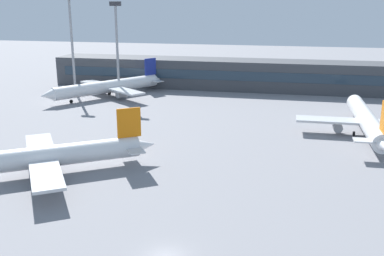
# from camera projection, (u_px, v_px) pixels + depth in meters

# --- Properties ---
(ground_plane) EXTENTS (400.00, 400.00, 0.00)m
(ground_plane) POSITION_uv_depth(u_px,v_px,m) (221.00, 145.00, 85.72)
(ground_plane) COLOR gray
(terminal_building) EXTENTS (123.51, 12.13, 9.00)m
(terminal_building) POSITION_uv_depth(u_px,v_px,m) (249.00, 75.00, 138.45)
(terminal_building) COLOR #3F4247
(terminal_building) RESTS_ON ground_plane
(airplane_near) EXTENTS (34.10, 25.21, 9.66)m
(airplane_near) POSITION_uv_depth(u_px,v_px,m) (35.00, 158.00, 69.74)
(airplane_near) COLOR white
(airplane_near) RESTS_ON ground_plane
(airplane_mid) EXTENTS (28.20, 40.59, 10.04)m
(airplane_mid) POSITION_uv_depth(u_px,v_px,m) (366.00, 119.00, 92.06)
(airplane_mid) COLOR silver
(airplane_mid) RESTS_ON ground_plane
(airplane_far) EXTENTS (26.70, 33.85, 9.84)m
(airplane_far) POSITION_uv_depth(u_px,v_px,m) (107.00, 87.00, 127.05)
(airplane_far) COLOR white
(airplane_far) RESTS_ON ground_plane
(floodlight_tower_west) EXTENTS (3.20, 0.80, 26.41)m
(floodlight_tower_west) POSITION_uv_depth(u_px,v_px,m) (117.00, 43.00, 125.70)
(floodlight_tower_west) COLOR gray
(floodlight_tower_west) RESTS_ON ground_plane
(floodlight_tower_east) EXTENTS (3.20, 0.80, 28.08)m
(floodlight_tower_east) POSITION_uv_depth(u_px,v_px,m) (72.00, 38.00, 129.55)
(floodlight_tower_east) COLOR gray
(floodlight_tower_east) RESTS_ON ground_plane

